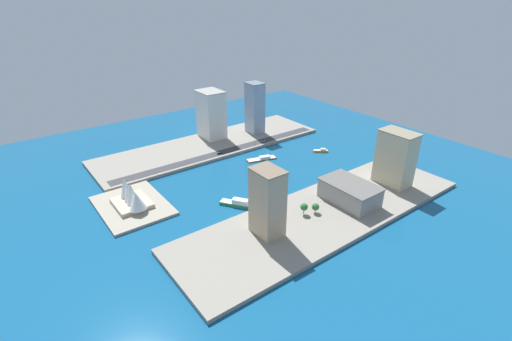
{
  "coord_description": "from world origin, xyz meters",
  "views": [
    {
      "loc": [
        -237.35,
        180.03,
        150.14
      ],
      "look_at": [
        -0.16,
        2.16,
        4.81
      ],
      "focal_mm": 26.18,
      "sensor_mm": 36.0,
      "label": 1
    }
  ],
  "objects_px": {
    "apartment_midrise_tan": "(267,202)",
    "office_block_beige": "(395,158)",
    "tugboat_red": "(270,179)",
    "water_taxi_orange": "(321,151)",
    "barge_flat_brown": "(262,158)",
    "tower_tall_glass": "(255,108)",
    "suv_black": "(219,153)",
    "sedan_silver": "(263,141)",
    "traffic_light_waterfront": "(255,142)",
    "carpark_squat_concrete": "(350,192)",
    "hotel_broad_white": "(211,114)",
    "ferry_green_doubledeck": "(237,203)",
    "opera_landmark": "(132,196)"
  },
  "relations": [
    {
      "from": "apartment_midrise_tan",
      "to": "office_block_beige",
      "type": "xyz_separation_m",
      "value": [
        -7.11,
        -127.42,
        -0.65
      ]
    },
    {
      "from": "office_block_beige",
      "to": "tugboat_red",
      "type": "bearing_deg",
      "value": 47.81
    },
    {
      "from": "water_taxi_orange",
      "to": "barge_flat_brown",
      "type": "bearing_deg",
      "value": 70.41
    },
    {
      "from": "tower_tall_glass",
      "to": "suv_black",
      "type": "xyz_separation_m",
      "value": [
        -29.63,
        65.86,
        -27.13
      ]
    },
    {
      "from": "barge_flat_brown",
      "to": "sedan_silver",
      "type": "bearing_deg",
      "value": -38.77
    },
    {
      "from": "apartment_midrise_tan",
      "to": "traffic_light_waterfront",
      "type": "relative_size",
      "value": 7.22
    },
    {
      "from": "tugboat_red",
      "to": "tower_tall_glass",
      "type": "bearing_deg",
      "value": -30.11
    },
    {
      "from": "water_taxi_orange",
      "to": "apartment_midrise_tan",
      "type": "height_order",
      "value": "apartment_midrise_tan"
    },
    {
      "from": "carpark_squat_concrete",
      "to": "barge_flat_brown",
      "type": "bearing_deg",
      "value": 0.74
    },
    {
      "from": "barge_flat_brown",
      "to": "office_block_beige",
      "type": "distance_m",
      "value": 122.83
    },
    {
      "from": "water_taxi_orange",
      "to": "hotel_broad_white",
      "type": "relative_size",
      "value": 0.28
    },
    {
      "from": "ferry_green_doubledeck",
      "to": "opera_landmark",
      "type": "xyz_separation_m",
      "value": [
        44.73,
        65.09,
        7.65
      ]
    },
    {
      "from": "traffic_light_waterfront",
      "to": "ferry_green_doubledeck",
      "type": "bearing_deg",
      "value": 136.54
    },
    {
      "from": "tower_tall_glass",
      "to": "apartment_midrise_tan",
      "type": "height_order",
      "value": "tower_tall_glass"
    },
    {
      "from": "hotel_broad_white",
      "to": "apartment_midrise_tan",
      "type": "bearing_deg",
      "value": 160.33
    },
    {
      "from": "carpark_squat_concrete",
      "to": "traffic_light_waterfront",
      "type": "xyz_separation_m",
      "value": [
        132.33,
        -8.74,
        -3.54
      ]
    },
    {
      "from": "office_block_beige",
      "to": "suv_black",
      "type": "height_order",
      "value": "office_block_beige"
    },
    {
      "from": "ferry_green_doubledeck",
      "to": "tugboat_red",
      "type": "xyz_separation_m",
      "value": [
        16.88,
        -45.92,
        -0.82
      ]
    },
    {
      "from": "office_block_beige",
      "to": "carpark_squat_concrete",
      "type": "height_order",
      "value": "office_block_beige"
    },
    {
      "from": "hotel_broad_white",
      "to": "traffic_light_waterfront",
      "type": "xyz_separation_m",
      "value": [
        -49.87,
        -20.97,
        -21.21
      ]
    },
    {
      "from": "suv_black",
      "to": "traffic_light_waterfront",
      "type": "distance_m",
      "value": 40.56
    },
    {
      "from": "tugboat_red",
      "to": "office_block_beige",
      "type": "height_order",
      "value": "office_block_beige"
    },
    {
      "from": "tower_tall_glass",
      "to": "office_block_beige",
      "type": "xyz_separation_m",
      "value": [
        -167.76,
        -17.72,
        -5.22
      ]
    },
    {
      "from": "barge_flat_brown",
      "to": "suv_black",
      "type": "height_order",
      "value": "suv_black"
    },
    {
      "from": "office_block_beige",
      "to": "opera_landmark",
      "type": "height_order",
      "value": "office_block_beige"
    },
    {
      "from": "ferry_green_doubledeck",
      "to": "traffic_light_waterfront",
      "type": "distance_m",
      "value": 113.32
    },
    {
      "from": "hotel_broad_white",
      "to": "office_block_beige",
      "type": "height_order",
      "value": "hotel_broad_white"
    },
    {
      "from": "ferry_green_doubledeck",
      "to": "water_taxi_orange",
      "type": "distance_m",
      "value": 131.76
    },
    {
      "from": "ferry_green_doubledeck",
      "to": "sedan_silver",
      "type": "xyz_separation_m",
      "value": [
        87.19,
        -92.56,
        1.58
      ]
    },
    {
      "from": "opera_landmark",
      "to": "traffic_light_waterfront",
      "type": "bearing_deg",
      "value": -75.32
    },
    {
      "from": "sedan_silver",
      "to": "barge_flat_brown",
      "type": "bearing_deg",
      "value": 141.23
    },
    {
      "from": "office_block_beige",
      "to": "traffic_light_waterfront",
      "type": "bearing_deg",
      "value": 18.0
    },
    {
      "from": "barge_flat_brown",
      "to": "hotel_broad_white",
      "type": "relative_size",
      "value": 0.6
    },
    {
      "from": "carpark_squat_concrete",
      "to": "tower_tall_glass",
      "type": "bearing_deg",
      "value": -11.69
    },
    {
      "from": "tugboat_red",
      "to": "tower_tall_glass",
      "type": "height_order",
      "value": "tower_tall_glass"
    },
    {
      "from": "barge_flat_brown",
      "to": "water_taxi_orange",
      "type": "xyz_separation_m",
      "value": [
        -21.07,
        -59.21,
        0.32
      ]
    },
    {
      "from": "barge_flat_brown",
      "to": "hotel_broad_white",
      "type": "distance_m",
      "value": 81.26
    },
    {
      "from": "suv_black",
      "to": "opera_landmark",
      "type": "height_order",
      "value": "opera_landmark"
    },
    {
      "from": "apartment_midrise_tan",
      "to": "carpark_squat_concrete",
      "type": "xyz_separation_m",
      "value": [
        -5.82,
        -75.26,
        -15.6
      ]
    },
    {
      "from": "barge_flat_brown",
      "to": "tower_tall_glass",
      "type": "height_order",
      "value": "tower_tall_glass"
    },
    {
      "from": "water_taxi_orange",
      "to": "tugboat_red",
      "type": "xyz_separation_m",
      "value": [
        -18.36,
        81.05,
        0.06
      ]
    },
    {
      "from": "opera_landmark",
      "to": "ferry_green_doubledeck",
      "type": "bearing_deg",
      "value": -124.49
    },
    {
      "from": "office_block_beige",
      "to": "carpark_squat_concrete",
      "type": "distance_m",
      "value": 54.28
    },
    {
      "from": "hotel_broad_white",
      "to": "carpark_squat_concrete",
      "type": "relative_size",
      "value": 1.17
    },
    {
      "from": "traffic_light_waterfront",
      "to": "opera_landmark",
      "type": "relative_size",
      "value": 0.18
    },
    {
      "from": "apartment_midrise_tan",
      "to": "sedan_silver",
      "type": "relative_size",
      "value": 9.05
    },
    {
      "from": "barge_flat_brown",
      "to": "sedan_silver",
      "type": "relative_size",
      "value": 5.87
    },
    {
      "from": "opera_landmark",
      "to": "tugboat_red",
      "type": "bearing_deg",
      "value": -104.08
    },
    {
      "from": "carpark_squat_concrete",
      "to": "opera_landmark",
      "type": "height_order",
      "value": "opera_landmark"
    },
    {
      "from": "tower_tall_glass",
      "to": "hotel_broad_white",
      "type": "relative_size",
      "value": 1.1
    }
  ]
}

